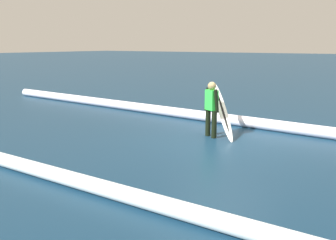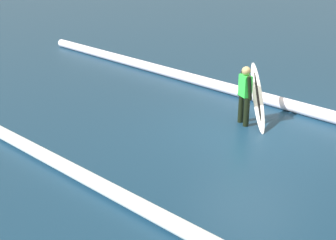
% 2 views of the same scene
% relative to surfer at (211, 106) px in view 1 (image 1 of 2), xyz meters
% --- Properties ---
extents(ground_plane, '(183.07, 183.07, 0.00)m').
position_rel_surfer_xyz_m(ground_plane, '(-0.44, 0.24, -0.83)').
color(ground_plane, '#123049').
extents(surfer, '(0.47, 0.39, 1.47)m').
position_rel_surfer_xyz_m(surfer, '(0.00, 0.00, 0.00)').
color(surfer, black).
rests_on(surfer, ground_plane).
extents(surfboard, '(1.30, 1.29, 1.37)m').
position_rel_surfer_xyz_m(surfboard, '(-0.16, -0.33, -0.15)').
color(surfboard, white).
rests_on(surfboard, ground_plane).
extents(wave_crest_foreground, '(24.12, 1.41, 0.32)m').
position_rel_surfer_xyz_m(wave_crest_foreground, '(-0.85, -1.63, -0.67)').
color(wave_crest_foreground, white).
rests_on(wave_crest_foreground, ground_plane).
extents(wave_crest_midground, '(20.17, 0.57, 0.27)m').
position_rel_surfer_xyz_m(wave_crest_midground, '(-1.03, 4.51, -0.69)').
color(wave_crest_midground, white).
rests_on(wave_crest_midground, ground_plane).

